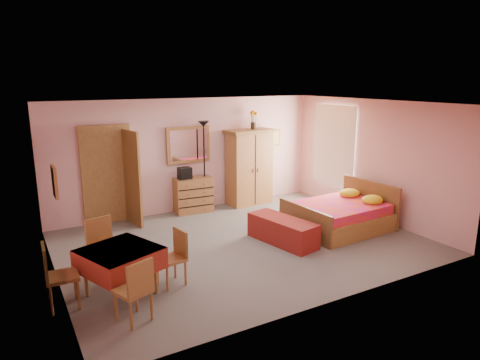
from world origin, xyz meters
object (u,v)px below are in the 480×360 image
chair_north (105,249)px  chair_west (62,276)px  chest_of_drawers (193,195)px  chair_south (133,290)px  chair_east (171,258)px  sunflower_vase (253,120)px  floor_lamp (204,166)px  stereo (185,173)px  wardrobe (249,167)px  wall_mirror (188,145)px  bed (339,208)px  dining_table (121,272)px  bench (283,231)px

chair_north → chair_west: (-0.70, -0.61, -0.01)m
chest_of_drawers → chair_south: 4.60m
chair_north → chair_east: size_ratio=1.12×
sunflower_vase → chair_west: bearing=-147.6°
floor_lamp → sunflower_vase: bearing=-0.5°
stereo → chair_north: bearing=-133.6°
wardrobe → wall_mirror: bearing=166.3°
chest_of_drawers → bed: size_ratio=0.44×
dining_table → chair_north: bearing=95.6°
bench → wall_mirror: bearing=104.1°
chair_south → stereo: bearing=38.9°
bed → chair_south: bearing=-166.9°
chair_north → chair_south: bearing=78.5°
wardrobe → chair_south: size_ratio=2.15×
wall_mirror → floor_lamp: 0.62m
dining_table → chair_west: (-0.77, 0.04, 0.11)m
floor_lamp → dining_table: bearing=-131.5°
wardrobe → bench: size_ratio=1.30×
chest_of_drawers → wardrobe: (1.48, -0.04, 0.51)m
wardrobe → sunflower_vase: (0.14, 0.05, 1.14)m
chair_west → chair_east: bearing=88.5°
wardrobe → chair_east: (-3.21, -3.12, -0.50)m
bench → chair_south: size_ratio=1.65×
chair_north → chair_east: chair_north is taller
chair_west → stereo: bearing=137.2°
chair_south → chair_east: (0.77, 0.71, -0.01)m
chair_north → sunflower_vase: bearing=-161.8°
bench → stereo: bearing=109.2°
chair_west → chair_east: (1.50, -0.09, -0.04)m
chair_north → wardrobe: bearing=-161.5°
chair_south → chair_east: size_ratio=1.03×
stereo → floor_lamp: floor_lamp is taller
wardrobe → chair_north: (-4.01, -2.41, -0.45)m
wardrobe → dining_table: (-3.94, -3.07, -0.57)m
chair_east → bench: bearing=-85.7°
dining_table → chair_south: size_ratio=1.11×
wall_mirror → dining_table: bearing=-129.0°
stereo → dining_table: size_ratio=0.30×
bench → chair_south: (-3.20, -1.28, 0.19)m
wall_mirror → bench: (0.70, -2.80, -1.31)m
floor_lamp → chair_east: floor_lamp is taller
wall_mirror → floor_lamp: bearing=-33.7°
chest_of_drawers → bed: 3.31m
chair_south → chest_of_drawers: bearing=36.8°
sunflower_vase → wall_mirror: bearing=173.1°
wall_mirror → sunflower_vase: bearing=-9.3°
floor_lamp → dining_table: 4.24m
bench → chair_west: (-3.93, -0.48, 0.22)m
sunflower_vase → stereo: bearing=-179.4°
stereo → bench: 2.82m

